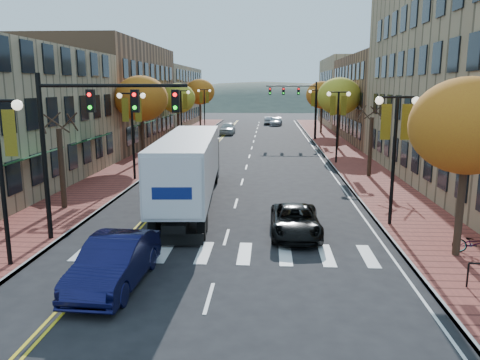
% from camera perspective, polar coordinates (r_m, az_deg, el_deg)
% --- Properties ---
extents(ground, '(200.00, 200.00, 0.00)m').
position_cam_1_polar(ground, '(16.85, -2.92, -11.25)').
color(ground, black).
rests_on(ground, ground).
extents(sidewalk_left, '(4.00, 85.00, 0.15)m').
position_cam_1_polar(sidewalk_left, '(49.57, -9.10, 3.81)').
color(sidewalk_left, brown).
rests_on(sidewalk_left, ground).
extents(sidewalk_right, '(4.00, 85.00, 0.15)m').
position_cam_1_polar(sidewalk_right, '(48.91, 11.99, 3.60)').
color(sidewalk_right, brown).
rests_on(sidewalk_right, ground).
extents(building_left_mid, '(12.00, 24.00, 11.00)m').
position_cam_1_polar(building_left_mid, '(54.79, -16.79, 9.87)').
color(building_left_mid, brown).
rests_on(building_left_mid, ground).
extents(building_left_far, '(12.00, 26.00, 9.50)m').
position_cam_1_polar(building_left_far, '(78.75, -10.44, 9.93)').
color(building_left_far, '#9E8966').
rests_on(building_left_far, ground).
extents(building_right_mid, '(15.00, 24.00, 10.00)m').
position_cam_1_polar(building_right_mid, '(59.85, 20.01, 9.28)').
color(building_right_mid, brown).
rests_on(building_right_mid, ground).
extents(building_right_far, '(15.00, 20.00, 11.00)m').
position_cam_1_polar(building_right_far, '(81.20, 15.66, 10.27)').
color(building_right_far, '#9E8966').
rests_on(building_right_far, ground).
extents(tree_left_a, '(0.28, 0.28, 4.20)m').
position_cam_1_polar(tree_left_a, '(26.16, -20.90, 1.32)').
color(tree_left_a, '#382619').
rests_on(tree_left_a, sidewalk_left).
extents(tree_left_b, '(4.48, 4.48, 7.21)m').
position_cam_1_polar(tree_left_b, '(40.92, -11.94, 9.69)').
color(tree_left_b, '#382619').
rests_on(tree_left_b, sidewalk_left).
extents(tree_left_c, '(4.16, 4.16, 6.69)m').
position_cam_1_polar(tree_left_c, '(56.51, -7.60, 9.83)').
color(tree_left_c, '#382619').
rests_on(tree_left_c, sidewalk_left).
extents(tree_left_d, '(4.61, 4.61, 7.42)m').
position_cam_1_polar(tree_left_d, '(74.25, -4.92, 10.65)').
color(tree_left_d, '#382619').
rests_on(tree_left_d, sidewalk_left).
extents(tree_right_a, '(4.16, 4.16, 6.69)m').
position_cam_1_polar(tree_right_a, '(18.94, 26.03, 5.92)').
color(tree_right_a, '#382619').
rests_on(tree_right_a, sidewalk_right).
extents(tree_right_b, '(0.28, 0.28, 4.20)m').
position_cam_1_polar(tree_right_b, '(34.48, 15.60, 3.91)').
color(tree_right_b, '#382619').
rests_on(tree_right_b, sidewalk_right).
extents(tree_right_c, '(4.48, 4.48, 7.21)m').
position_cam_1_polar(tree_right_c, '(49.99, 12.00, 9.95)').
color(tree_right_c, '#382619').
rests_on(tree_right_c, sidewalk_right).
extents(tree_right_d, '(4.35, 4.35, 7.00)m').
position_cam_1_polar(tree_right_d, '(65.86, 9.97, 10.17)').
color(tree_right_d, '#382619').
rests_on(tree_right_d, sidewalk_right).
extents(lamp_left_b, '(1.96, 0.36, 6.05)m').
position_cam_1_polar(lamp_left_b, '(32.87, -13.01, 7.27)').
color(lamp_left_b, black).
rests_on(lamp_left_b, ground).
extents(lamp_left_c, '(1.96, 0.36, 6.05)m').
position_cam_1_polar(lamp_left_c, '(50.37, -7.20, 8.80)').
color(lamp_left_c, black).
rests_on(lamp_left_c, ground).
extents(lamp_left_d, '(1.96, 0.36, 6.05)m').
position_cam_1_polar(lamp_left_d, '(68.13, -4.38, 9.50)').
color(lamp_left_d, black).
rests_on(lamp_left_d, ground).
extents(lamp_right_a, '(1.96, 0.36, 6.05)m').
position_cam_1_polar(lamp_right_a, '(22.31, 18.40, 5.17)').
color(lamp_right_a, black).
rests_on(lamp_right_a, ground).
extents(lamp_right_b, '(1.96, 0.36, 6.05)m').
position_cam_1_polar(lamp_right_b, '(39.92, 11.85, 8.00)').
color(lamp_right_b, black).
rests_on(lamp_right_b, ground).
extents(lamp_right_c, '(1.96, 0.36, 6.05)m').
position_cam_1_polar(lamp_right_c, '(57.78, 9.31, 9.06)').
color(lamp_right_c, black).
rests_on(lamp_right_c, ground).
extents(traffic_mast_near, '(6.10, 0.35, 7.00)m').
position_cam_1_polar(traffic_mast_near, '(19.89, -18.04, 6.34)').
color(traffic_mast_near, black).
rests_on(traffic_mast_near, ground).
extents(traffic_mast_far, '(6.10, 0.34, 7.00)m').
position_cam_1_polar(traffic_mast_far, '(57.59, 7.30, 9.73)').
color(traffic_mast_far, black).
rests_on(traffic_mast_far, ground).
extents(semi_truck, '(3.54, 15.87, 3.93)m').
position_cam_1_polar(semi_truck, '(26.01, -5.97, 2.07)').
color(semi_truck, black).
rests_on(semi_truck, ground).
extents(navy_sedan, '(1.96, 5.05, 1.64)m').
position_cam_1_polar(navy_sedan, '(16.08, -15.05, -9.63)').
color(navy_sedan, '#0D0E35').
rests_on(navy_sedan, ground).
extents(black_suv, '(2.16, 4.64, 1.29)m').
position_cam_1_polar(black_suv, '(20.81, 6.76, -4.99)').
color(black_suv, black).
rests_on(black_suv, ground).
extents(car_far_white, '(1.99, 4.82, 1.63)m').
position_cam_1_polar(car_far_white, '(64.54, -1.52, 6.33)').
color(car_far_white, silver).
rests_on(car_far_white, ground).
extents(car_far_silver, '(2.36, 4.71, 1.31)m').
position_cam_1_polar(car_far_silver, '(79.23, 4.41, 7.12)').
color(car_far_silver, '#ABACB3').
rests_on(car_far_silver, ground).
extents(car_far_oncoming, '(1.53, 4.13, 1.35)m').
position_cam_1_polar(car_far_oncoming, '(81.64, 3.47, 7.27)').
color(car_far_oncoming, '#A0A1A7').
rests_on(car_far_oncoming, ground).
extents(bicycle, '(1.67, 1.10, 0.83)m').
position_cam_1_polar(bicycle, '(20.16, 26.70, -6.94)').
color(bicycle, gray).
rests_on(bicycle, sidewalk_right).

